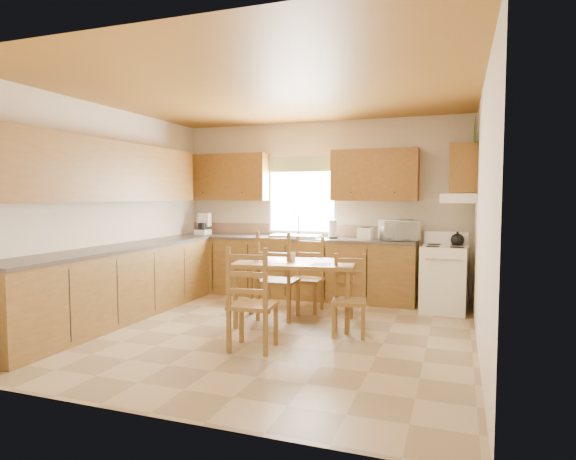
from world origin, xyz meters
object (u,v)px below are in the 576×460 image
(chair_far_left, at_px, (306,275))
(chair_near_right, at_px, (278,275))
(microwave, at_px, (399,230))
(chair_far_right, at_px, (349,296))
(stove, at_px, (445,279))
(dining_table, at_px, (295,293))
(chair_near_left, at_px, (253,298))

(chair_far_left, bearing_deg, chair_near_right, -114.12)
(microwave, bearing_deg, chair_far_right, -124.71)
(stove, xyz_separation_m, chair_far_right, (-0.96, -1.54, 0.01))
(stove, distance_m, dining_table, 2.10)
(chair_near_left, distance_m, chair_far_right, 1.14)
(chair_near_left, relative_size, chair_near_right, 0.95)
(chair_near_right, xyz_separation_m, chair_far_right, (1.01, -0.45, -0.10))
(chair_far_left, bearing_deg, chair_far_right, -48.95)
(chair_far_right, bearing_deg, chair_near_left, -145.59)
(stove, xyz_separation_m, dining_table, (-1.69, -1.25, -0.05))
(dining_table, bearing_deg, microwave, 46.14)
(microwave, xyz_separation_m, chair_near_left, (-1.14, -2.58, -0.54))
(chair_far_left, relative_size, chair_far_right, 1.11)
(chair_near_right, relative_size, chair_far_right, 1.24)
(stove, height_order, chair_near_right, chair_near_right)
(chair_far_left, xyz_separation_m, chair_far_right, (0.79, -0.92, -0.05))
(microwave, bearing_deg, chair_near_left, -138.16)
(chair_far_left, height_order, chair_far_right, chair_far_left)
(stove, bearing_deg, microwave, 163.32)
(stove, bearing_deg, chair_far_left, -156.08)
(stove, bearing_deg, chair_far_right, -117.42)
(chair_far_right, bearing_deg, microwave, 69.68)
(microwave, relative_size, chair_far_right, 0.54)
(dining_table, height_order, chair_far_left, chair_far_left)
(dining_table, bearing_deg, chair_far_left, 86.99)
(chair_near_left, relative_size, chair_far_left, 1.05)
(stove, xyz_separation_m, chair_near_right, (-1.97, -1.09, 0.12))
(chair_near_right, height_order, chair_far_right, chair_near_right)
(stove, height_order, dining_table, stove)
(microwave, xyz_separation_m, chair_far_right, (-0.33, -1.79, -0.62))
(dining_table, xyz_separation_m, chair_far_left, (-0.07, 0.64, 0.11))
(stove, xyz_separation_m, microwave, (-0.64, 0.25, 0.63))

